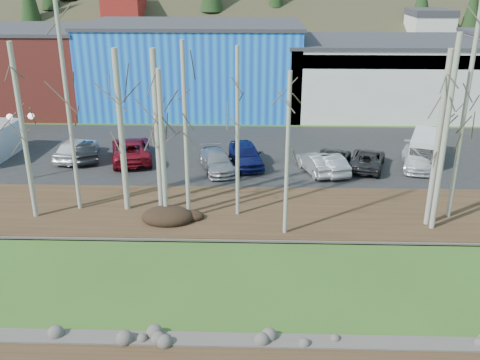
{
  "coord_description": "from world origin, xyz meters",
  "views": [
    {
      "loc": [
        0.01,
        -13.27,
        13.02
      ],
      "look_at": [
        -0.8,
        13.24,
        2.5
      ],
      "focal_mm": 40.0,
      "sensor_mm": 36.0,
      "label": 1
    }
  ],
  "objects_px": {
    "car_0": "(76,148)",
    "car_3": "(217,161)",
    "car_5": "(329,163)",
    "street_lamp": "(22,128)",
    "car_8": "(316,163)",
    "car_6": "(332,159)",
    "car_1": "(83,151)",
    "van_white": "(425,149)",
    "car_2": "(131,149)",
    "car_4": "(246,154)",
    "car_9": "(367,159)",
    "car_7": "(417,158)"
  },
  "relations": [
    {
      "from": "van_white",
      "to": "car_2",
      "type": "bearing_deg",
      "value": -158.89
    },
    {
      "from": "car_0",
      "to": "car_3",
      "type": "distance_m",
      "value": 10.57
    },
    {
      "from": "car_8",
      "to": "car_6",
      "type": "bearing_deg",
      "value": -160.6
    },
    {
      "from": "car_7",
      "to": "car_9",
      "type": "height_order",
      "value": "car_7"
    },
    {
      "from": "car_4",
      "to": "car_7",
      "type": "distance_m",
      "value": 11.85
    },
    {
      "from": "car_4",
      "to": "car_7",
      "type": "relative_size",
      "value": 1.02
    },
    {
      "from": "car_8",
      "to": "car_1",
      "type": "bearing_deg",
      "value": -25.81
    },
    {
      "from": "car_3",
      "to": "van_white",
      "type": "xyz_separation_m",
      "value": [
        14.66,
        2.16,
        0.32
      ]
    },
    {
      "from": "car_2",
      "to": "car_1",
      "type": "bearing_deg",
      "value": -13.63
    },
    {
      "from": "car_3",
      "to": "car_4",
      "type": "relative_size",
      "value": 0.98
    },
    {
      "from": "car_3",
      "to": "car_7",
      "type": "xyz_separation_m",
      "value": [
        13.8,
        1.03,
        -0.0
      ]
    },
    {
      "from": "car_5",
      "to": "car_7",
      "type": "bearing_deg",
      "value": 172.58
    },
    {
      "from": "car_2",
      "to": "car_5",
      "type": "xyz_separation_m",
      "value": [
        13.88,
        -2.15,
        -0.14
      ]
    },
    {
      "from": "car_9",
      "to": "van_white",
      "type": "height_order",
      "value": "van_white"
    },
    {
      "from": "car_7",
      "to": "car_9",
      "type": "xyz_separation_m",
      "value": [
        -3.46,
        -0.27,
        -0.03
      ]
    },
    {
      "from": "car_0",
      "to": "car_4",
      "type": "height_order",
      "value": "car_4"
    },
    {
      "from": "car_3",
      "to": "car_7",
      "type": "height_order",
      "value": "car_3"
    },
    {
      "from": "car_8",
      "to": "car_3",
      "type": "bearing_deg",
      "value": -20.15
    },
    {
      "from": "street_lamp",
      "to": "car_1",
      "type": "height_order",
      "value": "street_lamp"
    },
    {
      "from": "car_5",
      "to": "car_8",
      "type": "xyz_separation_m",
      "value": [
        -0.86,
        0.0,
        0.0
      ]
    },
    {
      "from": "street_lamp",
      "to": "car_0",
      "type": "relative_size",
      "value": 0.97
    },
    {
      "from": "car_3",
      "to": "van_white",
      "type": "relative_size",
      "value": 0.95
    },
    {
      "from": "car_0",
      "to": "van_white",
      "type": "distance_m",
      "value": 25.02
    },
    {
      "from": "street_lamp",
      "to": "car_3",
      "type": "xyz_separation_m",
      "value": [
        12.24,
        1.9,
        -2.78
      ]
    },
    {
      "from": "car_3",
      "to": "car_5",
      "type": "height_order",
      "value": "car_3"
    },
    {
      "from": "car_5",
      "to": "car_9",
      "type": "xyz_separation_m",
      "value": [
        2.76,
        0.96,
        -0.02
      ]
    },
    {
      "from": "car_3",
      "to": "car_4",
      "type": "xyz_separation_m",
      "value": [
        1.95,
        1.08,
        0.13
      ]
    },
    {
      "from": "car_2",
      "to": "car_4",
      "type": "bearing_deg",
      "value": 159.69
    },
    {
      "from": "car_1",
      "to": "car_5",
      "type": "xyz_separation_m",
      "value": [
        17.35,
        -2.11,
        -0.01
      ]
    },
    {
      "from": "car_0",
      "to": "car_7",
      "type": "relative_size",
      "value": 0.98
    },
    {
      "from": "van_white",
      "to": "car_3",
      "type": "bearing_deg",
      "value": -151.07
    },
    {
      "from": "car_4",
      "to": "car_8",
      "type": "height_order",
      "value": "car_4"
    },
    {
      "from": "car_1",
      "to": "car_3",
      "type": "xyz_separation_m",
      "value": [
        9.78,
        -1.92,
        -0.0
      ]
    },
    {
      "from": "car_4",
      "to": "car_9",
      "type": "distance_m",
      "value": 8.39
    },
    {
      "from": "car_5",
      "to": "street_lamp",
      "type": "bearing_deg",
      "value": -13.58
    },
    {
      "from": "car_5",
      "to": "car_8",
      "type": "bearing_deg",
      "value": -18.52
    },
    {
      "from": "car_0",
      "to": "car_3",
      "type": "xyz_separation_m",
      "value": [
        10.36,
        -2.12,
        -0.1
      ]
    },
    {
      "from": "street_lamp",
      "to": "car_3",
      "type": "height_order",
      "value": "street_lamp"
    },
    {
      "from": "car_9",
      "to": "car_6",
      "type": "bearing_deg",
      "value": 16.64
    },
    {
      "from": "car_2",
      "to": "car_3",
      "type": "bearing_deg",
      "value": 148.52
    },
    {
      "from": "car_0",
      "to": "car_5",
      "type": "bearing_deg",
      "value": -179.06
    },
    {
      "from": "car_6",
      "to": "van_white",
      "type": "height_order",
      "value": "van_white"
    },
    {
      "from": "car_1",
      "to": "car_3",
      "type": "height_order",
      "value": "car_1"
    },
    {
      "from": "car_6",
      "to": "car_8",
      "type": "bearing_deg",
      "value": 54.56
    },
    {
      "from": "car_1",
      "to": "car_8",
      "type": "xyz_separation_m",
      "value": [
        16.5,
        -2.11,
        -0.01
      ]
    },
    {
      "from": "car_6",
      "to": "van_white",
      "type": "bearing_deg",
      "value": -151.62
    },
    {
      "from": "car_9",
      "to": "car_0",
      "type": "bearing_deg",
      "value": 12.91
    },
    {
      "from": "car_0",
      "to": "car_9",
      "type": "bearing_deg",
      "value": -175.47
    },
    {
      "from": "street_lamp",
      "to": "van_white",
      "type": "xyz_separation_m",
      "value": [
        26.9,
        4.06,
        -2.46
      ]
    },
    {
      "from": "car_4",
      "to": "car_0",
      "type": "bearing_deg",
      "value": 162.22
    }
  ]
}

